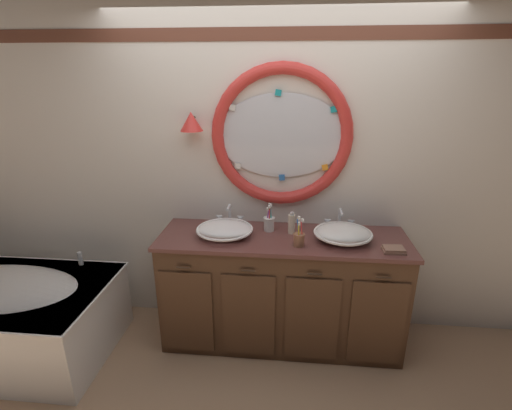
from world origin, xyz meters
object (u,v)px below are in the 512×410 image
at_px(toothbrush_holder_left, 269,223).
at_px(toothbrush_holder_right, 299,239).
at_px(sink_basin_right, 343,233).
at_px(folded_hand_towel, 394,250).
at_px(bathtub, 2,313).
at_px(sink_basin_left, 225,229).
at_px(soap_dispenser, 292,223).

distance_m(toothbrush_holder_left, toothbrush_holder_right, 0.34).
height_order(sink_basin_right, folded_hand_towel, sink_basin_right).
bearing_deg(toothbrush_holder_left, bathtub, -166.97).
distance_m(sink_basin_left, toothbrush_holder_left, 0.35).
relative_size(toothbrush_holder_left, folded_hand_towel, 1.50).
relative_size(bathtub, folded_hand_towel, 11.00).
xyz_separation_m(toothbrush_holder_right, folded_hand_towel, (0.65, -0.03, -0.04)).
bearing_deg(toothbrush_holder_left, sink_basin_right, -13.52).
xyz_separation_m(sink_basin_left, sink_basin_right, (0.87, -0.00, 0.01)).
distance_m(bathtub, toothbrush_holder_left, 2.15).
bearing_deg(sink_basin_right, toothbrush_holder_right, -159.50).
height_order(sink_basin_left, toothbrush_holder_left, toothbrush_holder_left).
xyz_separation_m(sink_basin_left, toothbrush_holder_left, (0.32, 0.13, 0.01)).
bearing_deg(toothbrush_holder_left, toothbrush_holder_right, -47.72).
height_order(bathtub, folded_hand_towel, folded_hand_towel).
bearing_deg(soap_dispenser, folded_hand_towel, -19.60).
bearing_deg(toothbrush_holder_left, sink_basin_left, -157.98).
bearing_deg(sink_basin_right, toothbrush_holder_left, 166.48).
bearing_deg(sink_basin_right, folded_hand_towel, -24.67).
distance_m(bathtub, soap_dispenser, 2.31).
xyz_separation_m(bathtub, folded_hand_towel, (2.87, 0.18, 0.58)).
height_order(bathtub, toothbrush_holder_right, toothbrush_holder_right).
relative_size(sink_basin_right, soap_dispenser, 2.37).
distance_m(toothbrush_holder_left, soap_dispenser, 0.18).
xyz_separation_m(toothbrush_holder_right, soap_dispenser, (-0.05, 0.22, 0.02)).
height_order(toothbrush_holder_right, soap_dispenser, toothbrush_holder_right).
distance_m(sink_basin_left, soap_dispenser, 0.51).
bearing_deg(soap_dispenser, bathtub, -168.80).
bearing_deg(toothbrush_holder_right, soap_dispenser, 103.97).
bearing_deg(sink_basin_left, toothbrush_holder_right, -12.16).
relative_size(toothbrush_holder_right, soap_dispenser, 1.24).
distance_m(sink_basin_left, toothbrush_holder_right, 0.56).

